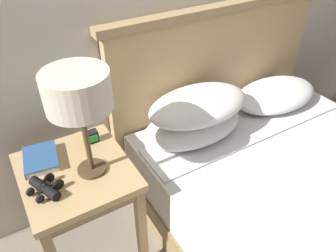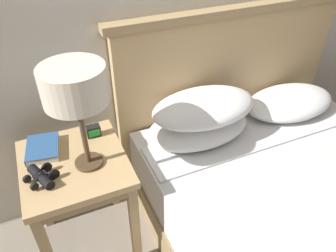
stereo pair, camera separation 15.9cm
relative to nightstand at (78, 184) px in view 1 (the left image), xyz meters
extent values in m
cube|color=tan|center=(0.00, 0.00, 0.08)|extent=(0.49, 0.52, 0.04)
cube|color=#917650|center=(0.00, 0.00, 0.03)|extent=(0.46, 0.49, 0.05)
cube|color=#A4865B|center=(0.21, -0.22, -0.24)|extent=(0.04, 0.04, 0.60)
cube|color=#A4865B|center=(-0.21, 0.22, -0.24)|extent=(0.04, 0.04, 0.60)
cube|color=#A4865B|center=(0.21, 0.22, -0.24)|extent=(0.04, 0.04, 0.60)
cube|color=olive|center=(1.04, -0.61, -0.43)|extent=(1.40, 1.77, 0.22)
cube|color=silver|center=(1.04, -0.61, -0.18)|extent=(1.37, 1.73, 0.27)
cube|color=silver|center=(1.04, -0.04, -0.03)|extent=(1.34, 0.28, 0.01)
cube|color=tan|center=(1.04, 0.31, 0.01)|extent=(1.47, 0.06, 1.10)
cube|color=#A4865B|center=(1.04, 0.31, 0.58)|extent=(1.54, 0.10, 0.04)
ellipsoid|color=white|center=(0.71, 0.07, 0.04)|extent=(0.60, 0.36, 0.15)
ellipsoid|color=white|center=(1.36, 0.07, 0.04)|extent=(0.60, 0.36, 0.15)
ellipsoid|color=white|center=(0.74, 0.07, 0.16)|extent=(0.60, 0.36, 0.15)
cylinder|color=#4C3823|center=(0.07, -0.04, 0.10)|extent=(0.13, 0.13, 0.01)
cylinder|color=#4C3823|center=(0.07, -0.04, 0.27)|extent=(0.02, 0.02, 0.33)
cylinder|color=beige|center=(0.07, -0.04, 0.51)|extent=(0.26, 0.26, 0.16)
cube|color=silver|center=(-0.12, 0.13, 0.11)|extent=(0.17, 0.21, 0.03)
cube|color=#2D568E|center=(-0.12, 0.13, 0.13)|extent=(0.18, 0.22, 0.00)
cube|color=#2D568E|center=(-0.19, 0.14, 0.11)|extent=(0.04, 0.20, 0.04)
cylinder|color=black|center=(-0.14, -0.10, 0.12)|extent=(0.08, 0.10, 0.04)
cylinder|color=black|center=(-0.09, -0.08, 0.12)|extent=(0.05, 0.03, 0.05)
cylinder|color=black|center=(-0.18, -0.12, 0.12)|extent=(0.04, 0.03, 0.04)
cylinder|color=black|center=(-0.16, -0.04, 0.12)|extent=(0.08, 0.10, 0.04)
cylinder|color=black|center=(-0.12, -0.02, 0.12)|extent=(0.05, 0.03, 0.05)
cylinder|color=black|center=(-0.21, -0.06, 0.12)|extent=(0.04, 0.03, 0.04)
cube|color=black|center=(-0.15, -0.07, 0.13)|extent=(0.07, 0.06, 0.01)
cylinder|color=black|center=(-0.15, -0.07, 0.13)|extent=(0.02, 0.02, 0.02)
cube|color=black|center=(0.14, 0.15, 0.13)|extent=(0.07, 0.04, 0.06)
cube|color=green|center=(0.14, 0.13, 0.13)|extent=(0.06, 0.00, 0.04)
camera|label=1|loc=(-0.19, -1.15, 1.15)|focal=35.00mm
camera|label=2|loc=(-0.04, -1.22, 1.15)|focal=35.00mm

